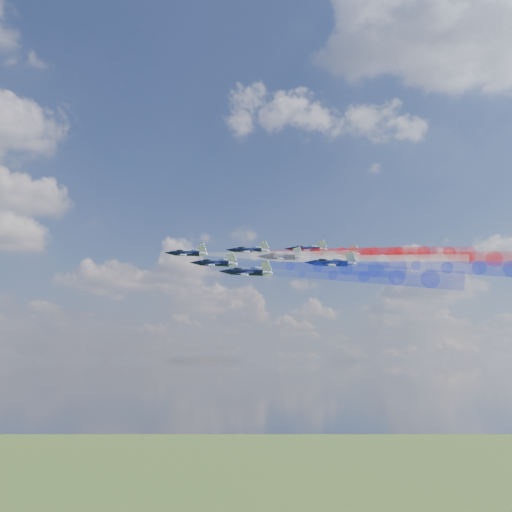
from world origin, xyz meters
TOP-DOWN VIEW (x-y plane):
  - jet_lead at (-21.98, -9.23)m, footprint 14.95×15.19m
  - trail_lead at (-7.01, -26.77)m, footprint 26.82×30.56m
  - jet_inner_left at (-22.60, -24.66)m, footprint 14.95×15.19m
  - trail_inner_left at (-7.63, -42.19)m, footprint 26.82×30.56m
  - jet_inner_right at (-7.76, -14.65)m, footprint 14.95×15.19m
  - trail_inner_right at (7.21, -32.19)m, footprint 26.82×30.56m
  - jet_outer_left at (-23.57, -40.03)m, footprint 14.95×15.19m
  - trail_outer_left at (-8.60, -57.57)m, footprint 26.82×30.56m
  - jet_center_third at (-6.54, -27.07)m, footprint 14.95×15.19m
  - trail_center_third at (8.43, -44.60)m, footprint 26.82×30.56m
  - jet_outer_right at (8.60, -16.59)m, footprint 14.95×15.19m
  - trail_outer_right at (23.57, -34.13)m, footprint 26.82×30.56m
  - jet_rear_left at (-5.24, -43.90)m, footprint 14.95×15.19m
  - trail_rear_left at (9.73, -61.43)m, footprint 26.82×30.56m
  - jet_rear_right at (7.89, -29.86)m, footprint 14.95×15.19m
  - trail_rear_right at (22.86, -47.39)m, footprint 26.82×30.56m

SIDE VIEW (x-z plane):
  - trail_outer_left at x=-8.60m, z-range 123.51..131.14m
  - jet_outer_left at x=-23.57m, z-range 125.91..132.39m
  - trail_rear_left at x=9.73m, z-range 126.31..133.93m
  - trail_inner_left at x=-7.63m, z-range 127.37..134.99m
  - jet_rear_left at x=-5.24m, z-range 128.70..135.19m
  - jet_inner_left at x=-22.60m, z-range 129.76..136.25m
  - trail_center_third at x=8.43m, z-range 129.82..137.44m
  - trail_rear_right at x=22.86m, z-range 131.39..139.02m
  - jet_center_third at x=-6.54m, z-range 132.21..138.70m
  - trail_lead at x=-7.01m, z-range 131.83..139.46m
  - trail_inner_right at x=7.21m, z-range 133.07..140.70m
  - jet_rear_right at x=7.89m, z-range 133.79..140.27m
  - jet_lead at x=-21.98m, z-range 134.23..140.71m
  - trail_outer_right at x=23.57m, z-range 134.58..142.21m
  - jet_inner_right at x=-7.76m, z-range 135.47..141.95m
  - jet_outer_right at x=8.60m, z-range 136.97..143.46m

